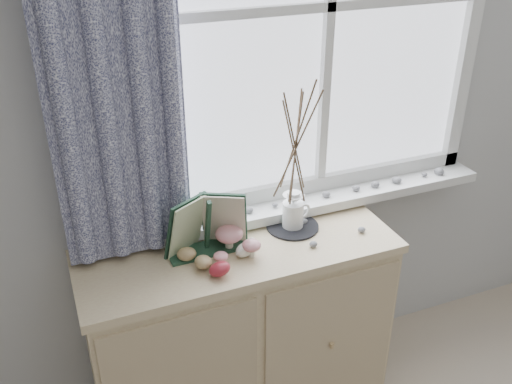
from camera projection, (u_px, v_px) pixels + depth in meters
sideboard at (240, 335)px, 2.32m from camera, size 1.20×0.45×0.85m
botanical_book at (209, 227)px, 2.02m from camera, size 0.34×0.14×0.24m
toadstool_cluster at (233, 240)px, 2.06m from camera, size 0.18×0.16×0.10m
wooden_eggs at (203, 262)px, 1.99m from camera, size 0.14×0.18×0.08m
songbird_figurine at (245, 249)px, 2.06m from camera, size 0.12×0.09×0.06m
crocheted_doily at (292, 226)px, 2.24m from camera, size 0.21×0.21×0.01m
twig_pitcher at (296, 142)px, 2.07m from camera, size 0.27×0.27×0.63m
sideboard_pebbles at (312, 229)px, 2.21m from camera, size 0.33×0.23×0.02m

